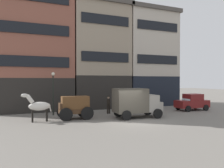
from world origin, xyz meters
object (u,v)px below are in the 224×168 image
(sedan_dark, at_px, (192,102))
(pedestrian_officer, at_px, (108,104))
(streetlamp_curbside, at_px, (53,87))
(cargo_wagon, at_px, (75,106))
(draft_horse, at_px, (38,106))
(delivery_truck_near, at_px, (136,102))

(sedan_dark, height_order, pedestrian_officer, sedan_dark)
(pedestrian_officer, height_order, streetlamp_curbside, streetlamp_curbside)
(cargo_wagon, distance_m, streetlamp_curbside, 3.58)
(draft_horse, xyz_separation_m, pedestrian_officer, (6.79, 1.83, -0.29))
(delivery_truck_near, height_order, streetlamp_curbside, streetlamp_curbside)
(sedan_dark, height_order, streetlamp_curbside, streetlamp_curbside)
(streetlamp_curbside, bearing_deg, pedestrian_officer, -11.38)
(pedestrian_officer, xyz_separation_m, streetlamp_curbside, (-5.28, 1.06, 1.69))
(delivery_truck_near, xyz_separation_m, pedestrian_officer, (-1.44, 3.14, -0.44))
(draft_horse, distance_m, delivery_truck_near, 8.33)
(sedan_dark, bearing_deg, pedestrian_officer, 172.18)
(pedestrian_officer, bearing_deg, streetlamp_curbside, 168.62)
(sedan_dark, xyz_separation_m, streetlamp_curbside, (-14.79, 2.37, 1.76))
(cargo_wagon, bearing_deg, draft_horse, 179.99)
(draft_horse, xyz_separation_m, sedan_dark, (16.30, 0.53, -0.36))
(delivery_truck_near, bearing_deg, sedan_dark, 12.82)
(cargo_wagon, bearing_deg, pedestrian_officer, 25.54)
(draft_horse, distance_m, streetlamp_curbside, 3.55)
(pedestrian_officer, bearing_deg, delivery_truck_near, -65.43)
(cargo_wagon, xyz_separation_m, sedan_dark, (13.35, 0.53, -0.23))
(sedan_dark, bearing_deg, delivery_truck_near, -167.18)
(delivery_truck_near, distance_m, sedan_dark, 8.30)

